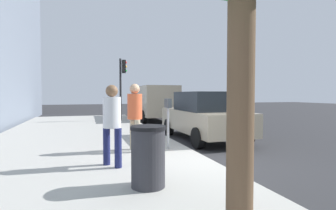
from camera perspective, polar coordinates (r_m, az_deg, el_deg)
The scene contains 9 objects.
ground_plane at distance 6.36m, azimuth 9.53°, elevation -12.99°, with size 80.00×80.00×0.00m, color #2B2B2D.
sidewalk_slab at distance 5.70m, azimuth -19.39°, elevation -14.15°, with size 28.00×6.00×0.15m, color #A8A59E.
parking_meter at distance 7.29m, azimuth 0.00°, elevation -1.69°, with size 0.36×0.12×1.41m.
pedestrian_at_meter at distance 7.12m, azimuth -7.24°, elevation -1.32°, with size 0.54×0.39×1.81m.
pedestrian_bystander at distance 5.66m, azimuth -12.09°, elevation -2.93°, with size 0.46×0.38×1.73m.
parked_sedan_near at distance 9.72m, azimuth 7.84°, elevation -2.30°, with size 4.42×2.01×1.77m.
parked_van_far at distance 16.86m, azimuth -3.26°, elevation 0.92°, with size 5.21×2.14×2.18m.
traffic_signal at distance 15.59m, azimuth -9.94°, elevation 5.62°, with size 0.24×0.44×3.60m.
trash_bin at distance 4.41m, azimuth -4.34°, elevation -11.05°, with size 0.59×0.59×1.01m.
Camera 1 is at (-5.46, 2.80, 1.68)m, focal length 28.00 mm.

